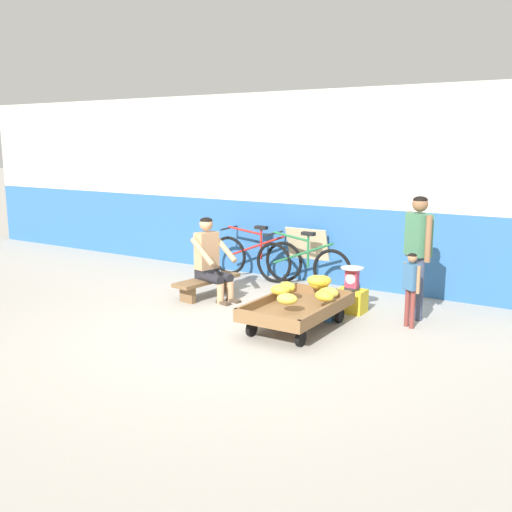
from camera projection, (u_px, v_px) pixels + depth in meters
name	position (u px, v px, depth m)	size (l,w,h in m)	color
ground_plane	(214.00, 339.00, 6.62)	(80.00, 80.00, 0.00)	#A39E93
back_wall	(337.00, 189.00, 8.97)	(16.00, 0.30, 2.94)	#2D609E
banana_cart	(297.00, 309.00, 6.91)	(0.84, 1.44, 0.36)	brown
banana_pile	(308.00, 289.00, 7.00)	(0.85, 1.08, 0.26)	gold
low_bench	(207.00, 283.00, 8.36)	(0.43, 1.13, 0.27)	brown
vendor_seated	(211.00, 259.00, 8.23)	(0.73, 0.58, 1.14)	tan
plastic_crate	(351.00, 301.00, 7.62)	(0.36, 0.28, 0.30)	gold
weighing_scale	(352.00, 278.00, 7.56)	(0.30, 0.30, 0.29)	#28282D
bicycle_near_left	(256.00, 256.00, 9.50)	(1.66, 0.48, 0.86)	black
bicycle_far_left	(302.00, 264.00, 8.89)	(1.66, 0.48, 0.86)	black
sign_board	(309.00, 255.00, 9.24)	(0.70, 0.30, 0.86)	#C6B289
customer_adult	(418.00, 243.00, 7.19)	(0.39, 0.36, 1.53)	#38425B
customer_child	(411.00, 282.00, 6.92)	(0.25, 0.20, 0.90)	brown
shopping_bag	(327.00, 311.00, 7.25)	(0.18, 0.12, 0.24)	#3370B7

